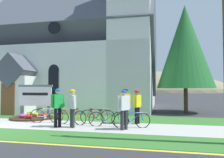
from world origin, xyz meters
TOP-DOWN VIEW (x-y plane):
  - ground at (0.00, 4.00)m, footprint 140.00×140.00m
  - sidewalk_slab at (-0.05, 1.65)m, footprint 32.00×2.65m
  - church_lawn at (-0.05, 4.43)m, footprint 24.00×2.92m
  - church_building at (0.26, 10.95)m, footprint 13.91×12.54m
  - church_sign at (-0.05, 3.60)m, footprint 2.16×0.27m
  - flower_bed at (-0.04, 3.27)m, footprint 2.44×2.44m
  - bicycle_orange at (2.97, 1.94)m, footprint 1.72×0.42m
  - bicycle_red at (4.85, 1.73)m, footprint 1.77×0.28m
  - bicycle_blue at (6.03, 1.57)m, footprint 1.58×0.70m
  - bicycle_black at (4.17, 2.41)m, footprint 1.76×0.26m
  - bicycle_green at (1.50, 2.15)m, footprint 1.65×0.53m
  - cyclist_in_yellow_jersey at (3.36, 1.14)m, footprint 0.47×0.66m
  - cyclist_in_white_jersey at (5.56, 2.72)m, footprint 0.51×0.60m
  - cyclist_in_green_jersey at (6.14, 2.75)m, footprint 0.39×0.62m
  - cyclist_in_orange_jersey at (2.65, 1.09)m, footprint 0.44×0.64m
  - cyclist_in_blue_jersey at (5.75, 1.09)m, footprint 0.49×0.58m
  - utility_pole at (9.33, -0.48)m, footprint 3.12×0.28m
  - roadside_conifer at (9.08, 8.34)m, footprint 4.08×4.08m
  - distant_hill at (-7.62, 78.58)m, footprint 80.91×50.64m

SIDE VIEW (x-z plane):
  - ground at x=0.00m, z-range 0.00..0.00m
  - distant_hill at x=-7.62m, z-range -8.32..8.32m
  - church_lawn at x=-0.05m, z-range 0.00..0.01m
  - sidewalk_slab at x=-0.05m, z-range 0.00..0.01m
  - flower_bed at x=-0.04m, z-range -0.08..0.26m
  - bicycle_blue at x=6.03m, z-range -0.02..0.75m
  - bicycle_red at x=4.85m, z-range -0.04..0.77m
  - bicycle_black at x=4.17m, z-range -0.02..0.76m
  - bicycle_orange at x=2.97m, z-range -0.04..0.78m
  - bicycle_green at x=1.50m, z-range -0.02..0.77m
  - cyclist_in_green_jersey at x=6.14m, z-range 0.15..1.85m
  - cyclist_in_blue_jersey at x=5.75m, z-range 0.15..1.87m
  - cyclist_in_yellow_jersey at x=3.36m, z-range 0.16..1.90m
  - cyclist_in_white_jersey at x=5.56m, z-range 0.16..1.92m
  - cyclist_in_orange_jersey at x=2.65m, z-range 0.17..1.94m
  - church_sign at x=-0.05m, z-range 0.30..2.29m
  - utility_pole at x=9.33m, z-range 0.43..8.29m
  - church_building at x=0.26m, z-range -1.48..10.95m
  - roadside_conifer at x=9.08m, z-range 0.88..8.75m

